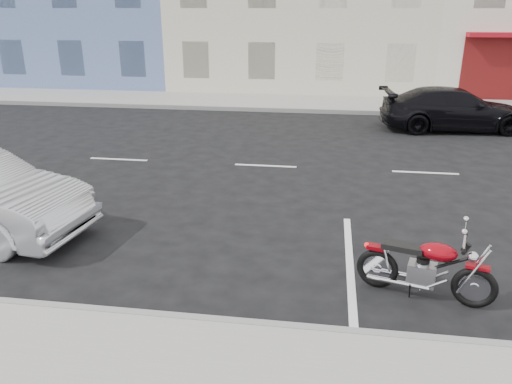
{
  "coord_description": "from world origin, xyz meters",
  "views": [
    {
      "loc": [
        -0.47,
        -12.24,
        3.88
      ],
      "look_at": [
        -1.66,
        -4.08,
        0.8
      ],
      "focal_mm": 35.0,
      "sensor_mm": 36.0,
      "label": 1
    }
  ],
  "objects": [
    {
      "name": "curb_far",
      "position": [
        -5.0,
        7.0,
        0.08
      ],
      "size": [
        80.0,
        0.12,
        0.16
      ],
      "primitive_type": "cube",
      "color": "gray",
      "rests_on": "ground"
    },
    {
      "name": "ground",
      "position": [
        0.0,
        0.0,
        0.0
      ],
      "size": [
        120.0,
        120.0,
        0.0
      ],
      "primitive_type": "plane",
      "color": "black",
      "rests_on": "ground"
    },
    {
      "name": "motorcycle",
      "position": [
        1.64,
        -6.01,
        0.44
      ],
      "size": [
        1.87,
        0.79,
        0.96
      ],
      "rotation": [
        0.0,
        0.0,
        -0.27
      ],
      "color": "black",
      "rests_on": "ground"
    },
    {
      "name": "sidewalk_far",
      "position": [
        -5.0,
        8.7,
        0.07
      ],
      "size": [
        80.0,
        3.4,
        0.15
      ],
      "primitive_type": "cube",
      "color": "gray",
      "rests_on": "ground"
    },
    {
      "name": "car_far",
      "position": [
        3.66,
        4.9,
        0.69
      ],
      "size": [
        4.93,
        2.37,
        1.38
      ],
      "primitive_type": "imported",
      "rotation": [
        0.0,
        0.0,
        1.66
      ],
      "color": "black",
      "rests_on": "ground"
    }
  ]
}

